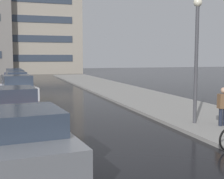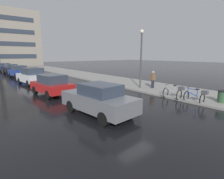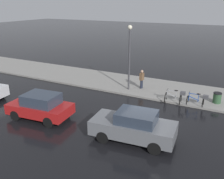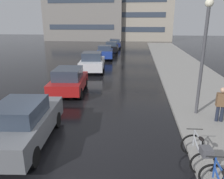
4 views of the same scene
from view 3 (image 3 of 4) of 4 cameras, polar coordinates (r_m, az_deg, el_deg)
The scene contains 9 objects.
ground_plane at distance 14.70m, azimuth 8.16°, elevation -7.77°, with size 140.00×140.00×0.00m, color black.
sidewalk_kerb at distance 24.17m, azimuth -9.47°, elevation 3.33°, with size 4.80×60.00×0.14m, color gray.
bicycle_nearest at distance 17.56m, azimuth 18.99°, elevation -2.29°, with size 0.72×1.34×0.98m.
bicycle_second at distance 17.65m, azimuth 14.25°, elevation -1.63°, with size 0.81×1.36×1.01m.
car_grey at distance 12.63m, azimuth 4.98°, elevation -8.35°, with size 2.19×4.36×1.60m.
car_red at distance 15.50m, azimuth -16.02°, elevation -3.66°, with size 2.22×3.93×1.56m.
pedestrian at distance 19.84m, azimuth 6.80°, elevation 2.45°, with size 0.42×0.27×1.63m.
streetlamp at distance 18.93m, azimuth 4.00°, elevation 8.63°, with size 0.34×0.34×5.08m.
trash_bin at distance 18.41m, azimuth 22.87°, elevation -1.96°, with size 0.56×0.56×0.87m.
Camera 3 is at (-12.40, -4.22, 6.68)m, focal length 40.00 mm.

